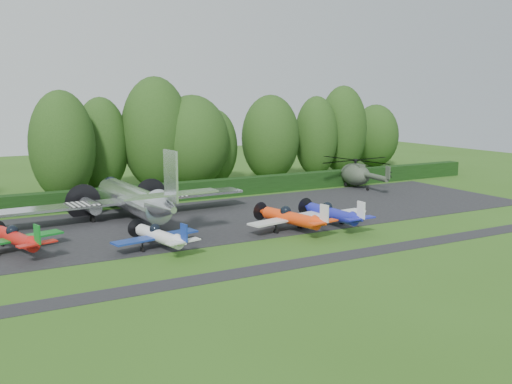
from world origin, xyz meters
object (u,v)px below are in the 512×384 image
light_plane_red (16,238)px  sign_board (348,176)px  transport_plane (134,199)px  light_plane_orange (291,218)px  light_plane_white (159,236)px  light_plane_blue (332,213)px  helicopter (356,172)px

light_plane_red → sign_board: 44.03m
sign_board → transport_plane: bearing=-163.6°
light_plane_orange → transport_plane: bearing=148.4°
light_plane_white → light_plane_blue: bearing=12.4°
light_plane_blue → light_plane_red: bearing=174.2°
light_plane_orange → sign_board: (20.05, 18.23, -0.06)m
transport_plane → light_plane_red: transport_plane is taller
sign_board → light_plane_orange: bearing=-135.4°
light_plane_red → light_plane_blue: (25.73, -4.11, 0.06)m
light_plane_red → light_plane_white: (9.67, -4.12, -0.06)m
light_plane_red → light_plane_blue: 26.06m
light_plane_orange → light_plane_blue: bearing=9.9°
light_plane_red → light_plane_white: bearing=-5.9°
transport_plane → helicopter: (30.56, 5.86, -0.20)m
light_plane_orange → helicopter: helicopter is taller
transport_plane → light_plane_orange: size_ratio=2.91×
sign_board → light_plane_blue: bearing=-128.4°
transport_plane → light_plane_red: size_ratio=3.07×
transport_plane → light_plane_white: (-1.23, -10.78, -1.01)m
transport_plane → helicopter: size_ratio=1.82×
light_plane_red → light_plane_blue: light_plane_blue is taller
transport_plane → light_plane_white: 10.89m
transport_plane → light_plane_red: (-10.90, -6.66, -0.95)m
light_plane_white → sign_board: 36.91m
light_plane_blue → helicopter: size_ratio=0.62×
light_plane_white → light_plane_orange: bearing=13.5°
light_plane_white → sign_board: size_ratio=2.36×
light_plane_orange → helicopter: (19.88, 16.40, 0.69)m
light_plane_red → light_plane_blue: bearing=8.1°
light_plane_blue → light_plane_orange: bearing=-179.9°
helicopter → light_plane_red: bearing=-169.9°
helicopter → light_plane_orange: bearing=-147.2°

